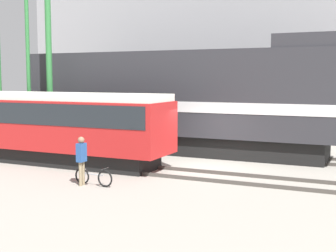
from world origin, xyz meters
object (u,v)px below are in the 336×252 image
person (81,156)px  utility_pole_right (49,64)px  freight_locomotive (178,100)px  streetcar (58,123)px  utility_pole_center (28,56)px  bicycle (93,177)px

person → utility_pole_right: (-5.95, 5.71, 3.44)m
freight_locomotive → streetcar: size_ratio=1.56×
person → utility_pole_center: (-7.31, 5.71, 3.87)m
person → utility_pole_right: 8.93m
person → utility_pole_right: bearing=136.2°
streetcar → utility_pole_center: size_ratio=1.06×
freight_locomotive → bicycle: bearing=-87.7°
freight_locomotive → bicycle: 8.50m
bicycle → streetcar: bearing=142.2°
freight_locomotive → utility_pole_right: utility_pole_right is taller
bicycle → utility_pole_center: 10.58m
freight_locomotive → person: freight_locomotive is taller
freight_locomotive → utility_pole_center: bearing=-160.7°
streetcar → utility_pole_right: size_ratio=1.16×
bicycle → utility_pole_right: 9.43m
freight_locomotive → bicycle: size_ratio=10.25×
streetcar → utility_pole_center: 5.61m
bicycle → freight_locomotive: bearing=92.3°
person → utility_pole_center: 10.05m
streetcar → utility_pole_right: 4.51m
utility_pole_right → utility_pole_center: bearing=-180.0°
bicycle → utility_pole_center: bearing=144.1°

